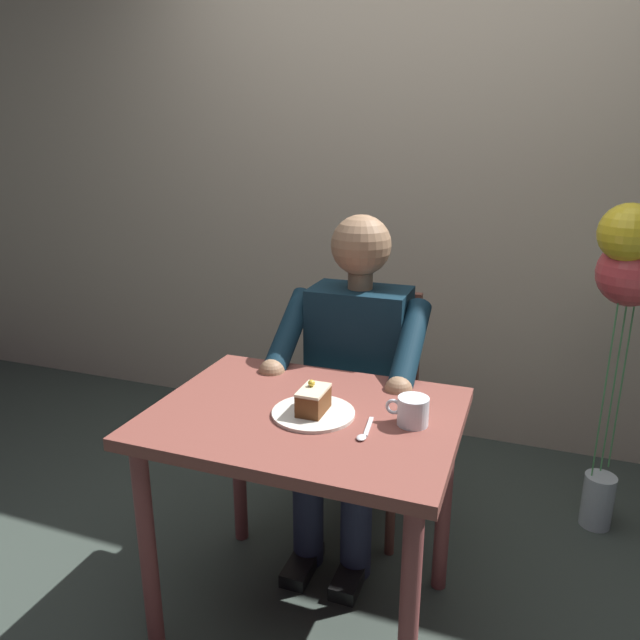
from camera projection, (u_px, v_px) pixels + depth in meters
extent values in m
plane|color=#343E37|center=(307.00, 614.00, 1.94)|extent=(14.00, 14.00, 0.00)
cube|color=#B9A992|center=(418.00, 136.00, 2.83)|extent=(6.40, 0.12, 3.00)
cube|color=brown|center=(305.00, 417.00, 1.73)|extent=(0.88, 0.68, 0.04)
cylinder|color=brown|center=(409.00, 620.00, 1.46)|extent=(0.05, 0.05, 0.71)
cylinder|color=brown|center=(148.00, 549.00, 1.71)|extent=(0.05, 0.05, 0.71)
cylinder|color=brown|center=(444.00, 497.00, 1.96)|extent=(0.05, 0.05, 0.71)
cylinder|color=brown|center=(238.00, 456.00, 2.21)|extent=(0.05, 0.05, 0.71)
cube|color=brown|center=(359.00, 417.00, 2.32)|extent=(0.42, 0.42, 0.04)
cube|color=brown|center=(373.00, 343.00, 2.42)|extent=(0.38, 0.04, 0.45)
cylinder|color=brown|center=(391.00, 501.00, 2.16)|extent=(0.04, 0.04, 0.44)
cylinder|color=brown|center=(300.00, 482.00, 2.28)|extent=(0.04, 0.04, 0.44)
cylinder|color=brown|center=(411.00, 454.00, 2.49)|extent=(0.04, 0.04, 0.44)
cylinder|color=brown|center=(330.00, 440.00, 2.60)|extent=(0.04, 0.04, 0.44)
cube|color=#0D2635|center=(359.00, 354.00, 2.22)|extent=(0.36, 0.22, 0.50)
sphere|color=#906C4F|center=(361.00, 245.00, 2.10)|extent=(0.22, 0.22, 0.22)
cylinder|color=#906C4F|center=(360.00, 280.00, 2.14)|extent=(0.09, 0.09, 0.06)
cylinder|color=#0D2635|center=(410.00, 344.00, 1.99)|extent=(0.08, 0.33, 0.26)
sphere|color=#906C4F|center=(398.00, 390.00, 1.88)|extent=(0.09, 0.09, 0.09)
cylinder|color=#0D2635|center=(290.00, 330.00, 2.13)|extent=(0.08, 0.33, 0.26)
sphere|color=#906C4F|center=(272.00, 372.00, 2.02)|extent=(0.09, 0.09, 0.09)
cylinder|color=#242840|center=(372.00, 438.00, 2.16)|extent=(0.13, 0.38, 0.14)
cylinder|color=#242840|center=(325.00, 430.00, 2.22)|extent=(0.13, 0.38, 0.14)
cylinder|color=#242840|center=(356.00, 521.00, 2.07)|extent=(0.11, 0.11, 0.42)
cube|color=black|center=(350.00, 576.00, 2.07)|extent=(0.09, 0.22, 0.05)
cylinder|color=#242840|center=(308.00, 510.00, 2.13)|extent=(0.11, 0.11, 0.42)
cube|color=black|center=(302.00, 564.00, 2.13)|extent=(0.09, 0.22, 0.05)
cylinder|color=silver|center=(313.00, 413.00, 1.70)|extent=(0.24, 0.24, 0.01)
cube|color=#5D3217|center=(313.00, 401.00, 1.69)|extent=(0.07, 0.11, 0.06)
cube|color=beige|center=(313.00, 390.00, 1.68)|extent=(0.07, 0.11, 0.01)
sphere|color=gold|center=(312.00, 383.00, 1.70)|extent=(0.02, 0.02, 0.02)
cylinder|color=white|center=(413.00, 411.00, 1.63)|extent=(0.09, 0.09, 0.08)
torus|color=white|center=(393.00, 407.00, 1.65)|extent=(0.05, 0.01, 0.05)
cylinder|color=black|center=(414.00, 400.00, 1.62)|extent=(0.08, 0.08, 0.01)
cube|color=silver|center=(369.00, 427.00, 1.63)|extent=(0.02, 0.11, 0.01)
ellipsoid|color=silver|center=(361.00, 438.00, 1.56)|extent=(0.03, 0.04, 0.01)
cylinder|color=#B2C1C6|center=(598.00, 500.00, 2.36)|extent=(0.12, 0.12, 0.22)
cylinder|color=#4C9956|center=(623.00, 375.00, 2.28)|extent=(0.01, 0.01, 0.80)
sphere|color=#DD454B|center=(632.00, 273.00, 2.13)|extent=(0.24, 0.24, 0.24)
cylinder|color=#4C9956|center=(613.00, 392.00, 2.27)|extent=(0.01, 0.01, 0.69)
sphere|color=yellow|center=(629.00, 233.00, 2.05)|extent=(0.21, 0.21, 0.21)
cylinder|color=#4C9956|center=(607.00, 375.00, 2.21)|extent=(0.01, 0.01, 0.85)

